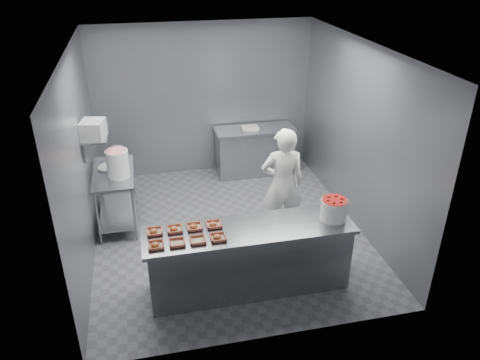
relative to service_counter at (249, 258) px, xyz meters
The scene contains 24 objects.
floor 1.42m from the service_counter, 90.00° to the left, with size 4.50×4.50×0.00m, color #4C4C51.
ceiling 2.71m from the service_counter, 90.00° to the left, with size 4.50×4.50×0.00m, color white.
wall_back 3.72m from the service_counter, 90.00° to the left, with size 4.00×0.04×2.80m, color slate.
wall_left 2.59m from the service_counter, 145.98° to the left, with size 0.04×4.50×2.80m, color slate.
wall_right 2.59m from the service_counter, 34.02° to the left, with size 0.04×4.50×2.80m, color slate.
service_counter is the anchor object (origin of this frame).
prep_table 2.56m from the service_counter, 130.24° to the left, with size 0.60×1.20×0.90m.
back_counter 3.37m from the service_counter, 74.52° to the left, with size 1.50×0.60×0.90m.
wall_shelf 2.88m from the service_counter, 133.03° to the left, with size 0.35×0.90×0.03m, color slate.
tray_0 1.24m from the service_counter, behind, with size 0.19×0.18×0.06m.
tray_1 1.02m from the service_counter, behind, with size 0.19×0.18×0.04m.
tray_2 0.81m from the service_counter, 167.56° to the right, with size 0.19×0.18×0.04m.
tray_3 0.64m from the service_counter, 160.88° to the right, with size 0.19×0.18×0.06m.
tray_4 1.24m from the service_counter, behind, with size 0.19×0.18×0.06m.
tray_5 1.02m from the service_counter, behind, with size 0.19×0.18×0.06m.
tray_6 0.82m from the service_counter, 167.61° to the left, with size 0.19×0.18×0.06m.
tray_7 0.64m from the service_counter, 160.87° to the left, with size 0.19×0.18×0.06m.
worker 1.37m from the service_counter, 54.84° to the left, with size 0.63×0.41×1.73m, color white.
strawberry_tub 1.23m from the service_counter, ahead, with size 0.33×0.33×0.27m.
glaze_bucket 2.46m from the service_counter, 131.13° to the left, with size 0.35×0.33×0.50m.
bucket_lid 2.76m from the service_counter, 129.17° to the left, with size 0.33×0.33×0.03m, color silver.
rag 2.81m from the service_counter, 122.96° to the left, with size 0.13×0.11×0.02m, color #CCB28C.
appliance 2.78m from the service_counter, 136.97° to the left, with size 0.30×0.34×0.26m, color gray.
paper_stack 3.38m from the service_counter, 76.20° to the left, with size 0.30×0.22×0.05m, color silver.
Camera 1 is at (-1.15, -6.00, 4.03)m, focal length 35.00 mm.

